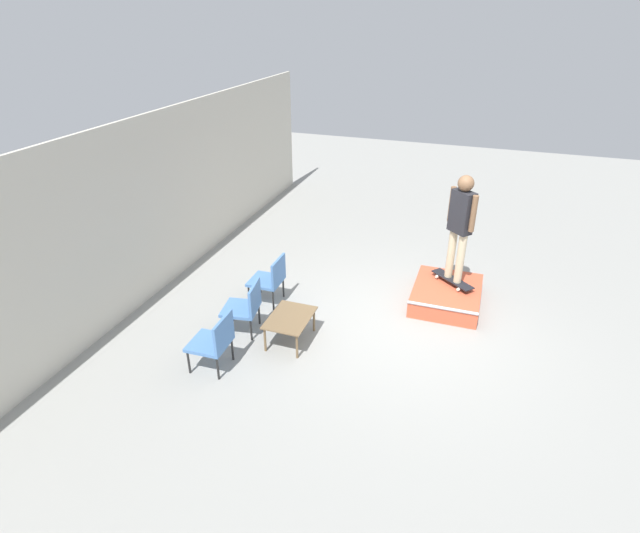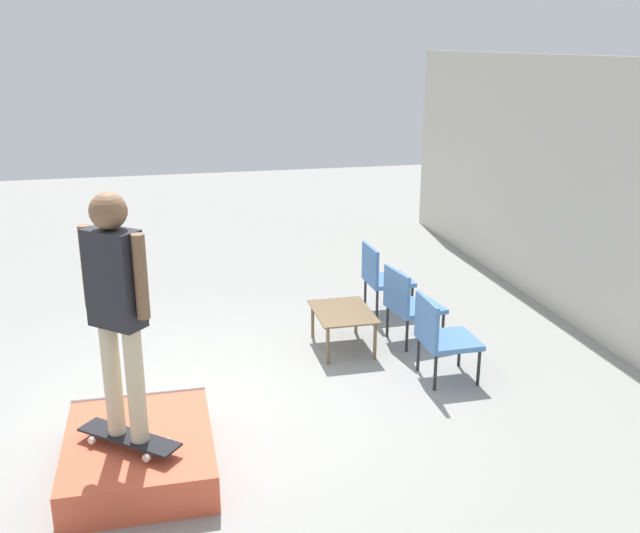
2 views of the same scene
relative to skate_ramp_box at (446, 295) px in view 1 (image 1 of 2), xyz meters
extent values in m
plane|color=gray|center=(-0.92, 0.61, -0.15)|extent=(24.00, 24.00, 0.00)
cube|color=beige|center=(-0.92, 4.88, 1.35)|extent=(12.00, 0.06, 3.00)
cube|color=#DB5638|center=(0.00, 0.00, 0.00)|extent=(1.36, 1.10, 0.30)
cylinder|color=#B7B7BC|center=(-0.67, 0.00, 0.15)|extent=(0.05, 1.10, 0.05)
cube|color=black|center=(0.15, -0.06, 0.23)|extent=(0.68, 0.76, 0.02)
cylinder|color=white|center=(0.23, 0.21, 0.20)|extent=(0.06, 0.06, 0.05)
cylinder|color=white|center=(0.41, 0.07, 0.20)|extent=(0.06, 0.06, 0.05)
cylinder|color=white|center=(-0.10, -0.18, 0.20)|extent=(0.06, 0.06, 0.05)
cylinder|color=white|center=(0.08, -0.33, 0.20)|extent=(0.06, 0.06, 0.05)
cylinder|color=#C6B793|center=(0.08, -0.14, 0.68)|extent=(0.13, 0.13, 0.87)
cylinder|color=#C6B793|center=(0.23, 0.03, 0.68)|extent=(0.13, 0.13, 0.87)
cube|color=#232328|center=(0.15, -0.06, 1.46)|extent=(0.40, 0.42, 0.69)
cylinder|color=brown|center=(-0.01, -0.24, 1.51)|extent=(0.09, 0.09, 0.58)
cylinder|color=brown|center=(0.31, 0.12, 1.51)|extent=(0.09, 0.09, 0.58)
sphere|color=brown|center=(0.15, -0.06, 1.93)|extent=(0.25, 0.25, 0.25)
cube|color=brown|center=(-1.87, 2.09, 0.26)|extent=(0.82, 0.60, 0.02)
cylinder|color=brown|center=(-2.23, 1.84, 0.05)|extent=(0.04, 0.04, 0.40)
cylinder|color=brown|center=(-1.51, 1.84, 0.05)|extent=(0.04, 0.04, 0.40)
cylinder|color=brown|center=(-2.23, 2.34, 0.05)|extent=(0.04, 0.04, 0.40)
cylinder|color=brown|center=(-1.51, 2.34, 0.05)|extent=(0.04, 0.04, 0.40)
cylinder|color=black|center=(-2.58, 3.13, 0.04)|extent=(0.03, 0.03, 0.37)
cylinder|color=black|center=(-3.02, 3.12, 0.04)|extent=(0.03, 0.03, 0.37)
cylinder|color=black|center=(-2.57, 2.69, 0.04)|extent=(0.03, 0.03, 0.37)
cylinder|color=black|center=(-3.01, 2.68, 0.04)|extent=(0.03, 0.03, 0.37)
cube|color=#4C7AB7|center=(-2.79, 2.90, 0.24)|extent=(0.54, 0.54, 0.05)
cube|color=#4C7AB7|center=(-2.79, 2.66, 0.48)|extent=(0.52, 0.06, 0.42)
cylinder|color=black|center=(-1.69, 3.16, 0.04)|extent=(0.03, 0.03, 0.37)
cylinder|color=black|center=(-2.12, 3.08, 0.04)|extent=(0.03, 0.03, 0.37)
cylinder|color=black|center=(-1.62, 2.72, 0.04)|extent=(0.03, 0.03, 0.37)
cylinder|color=black|center=(-2.05, 2.65, 0.04)|extent=(0.03, 0.03, 0.37)
cube|color=#4C7AB7|center=(-1.87, 2.90, 0.24)|extent=(0.60, 0.60, 0.05)
cube|color=#4C7AB7|center=(-1.83, 2.67, 0.48)|extent=(0.52, 0.13, 0.42)
cylinder|color=black|center=(-0.73, 3.13, 0.04)|extent=(0.03, 0.03, 0.37)
cylinder|color=black|center=(-1.17, 3.12, 0.04)|extent=(0.03, 0.03, 0.37)
cylinder|color=black|center=(-0.72, 2.69, 0.04)|extent=(0.03, 0.03, 0.37)
cylinder|color=black|center=(-1.16, 2.68, 0.04)|extent=(0.03, 0.03, 0.37)
cube|color=#4C7AB7|center=(-0.94, 2.90, 0.24)|extent=(0.52, 0.52, 0.05)
cube|color=#4C7AB7|center=(-0.94, 2.66, 0.48)|extent=(0.52, 0.04, 0.42)
camera|label=1|loc=(-7.55, -0.35, 4.35)|focal=28.00mm
camera|label=2|loc=(4.93, 0.28, 2.99)|focal=40.00mm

